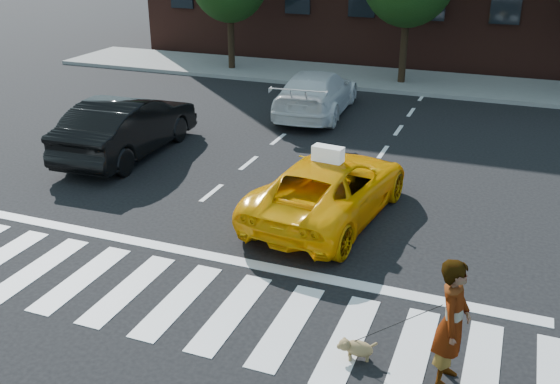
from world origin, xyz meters
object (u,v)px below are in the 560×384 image
taxi (329,187)px  black_sedan (128,126)px  white_suv (316,93)px  woman (452,323)px  dog (356,348)px

taxi → black_sedan: bearing=-9.5°
white_suv → woman: 13.61m
woman → dog: woman is taller
white_suv → dog: bearing=106.5°
taxi → dog: taxi is taller
black_sedan → white_suv: black_sedan is taller
woman → dog: 1.51m
white_suv → woman: bearing=111.7°
black_sedan → dog: (8.23, -6.49, -0.63)m
dog → woman: bearing=-19.4°
taxi → dog: 4.99m
black_sedan → white_suv: 6.80m
black_sedan → dog: 10.50m
black_sedan → woman: bearing=143.7°
black_sedan → dog: black_sedan is taller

